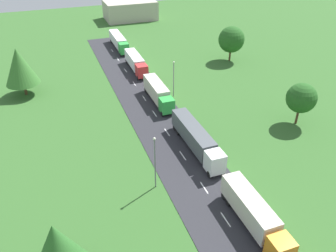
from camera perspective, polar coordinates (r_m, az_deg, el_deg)
The scene contains 13 objects.
road at distance 47.01m, azimuth 5.79°, elevation -9.86°, with size 10.00×140.00×0.06m, color #2B2B30.
lane_marking_centre at distance 44.83m, azimuth 7.66°, elevation -12.49°, with size 0.16×123.45×0.01m.
truck_lead at distance 41.41m, azimuth 14.41°, elevation -14.15°, with size 2.54×12.01×3.51m.
truck_second at distance 52.22m, azimuth 4.82°, elevation -2.06°, with size 2.61×14.76×3.57m.
truck_third at distance 66.00m, azimuth -1.73°, elevation 5.78°, with size 2.56×12.18×3.69m.
truck_fourth at distance 81.29m, azimuth -5.49°, elevation 10.76°, with size 2.64×12.70×3.45m.
truck_fifth at distance 96.99m, azimuth -8.39°, elevation 14.10°, with size 2.57×14.25×3.40m.
lamppost_second at distance 43.64m, azimuth -2.23°, elevation -5.85°, with size 0.36×0.36×8.08m.
lamppost_third at distance 67.36m, azimuth 0.96°, elevation 8.31°, with size 0.36×0.36×7.55m.
tree_birch at distance 73.53m, azimuth -23.92°, elevation 9.26°, with size 6.65×6.65×9.85m.
tree_maple at distance 61.81m, azimuth 21.73°, elevation 4.43°, with size 5.18×5.18×7.61m.
tree_elm at distance 87.42m, azimuth 10.73°, elevation 14.24°, with size 6.45×6.45×8.68m.
distant_building at distance 127.10m, azimuth -6.47°, elevation 18.99°, with size 17.61×11.64×6.33m, color #B2A899.
Camera 1 is at (-16.43, -6.58, 31.25)m, focal length 35.86 mm.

